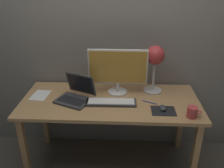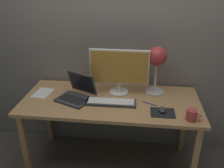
% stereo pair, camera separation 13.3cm
% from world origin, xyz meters
% --- Properties ---
extents(ground_plane, '(4.80, 4.80, 0.00)m').
position_xyz_m(ground_plane, '(0.00, 0.00, 0.00)').
color(ground_plane, brown).
rests_on(ground_plane, ground).
extents(back_wall, '(4.80, 0.06, 2.60)m').
position_xyz_m(back_wall, '(0.00, 0.40, 1.30)').
color(back_wall, gray).
rests_on(back_wall, ground).
extents(desk, '(1.60, 0.70, 0.74)m').
position_xyz_m(desk, '(0.00, 0.00, 0.66)').
color(desk, tan).
rests_on(desk, ground).
extents(monitor, '(0.55, 0.18, 0.43)m').
position_xyz_m(monitor, '(0.06, 0.14, 0.98)').
color(monitor, silver).
rests_on(monitor, desk).
extents(keyboard_main, '(0.44, 0.15, 0.03)m').
position_xyz_m(keyboard_main, '(0.01, -0.07, 0.75)').
color(keyboard_main, '#38383A').
rests_on(keyboard_main, desk).
extents(laptop, '(0.38, 0.37, 0.23)m').
position_xyz_m(laptop, '(-0.30, 0.00, 0.80)').
color(laptop, '#38383A').
rests_on(laptop, desk).
extents(desk_lamp, '(0.18, 0.18, 0.45)m').
position_xyz_m(desk_lamp, '(0.40, 0.19, 1.07)').
color(desk_lamp, beige).
rests_on(desk_lamp, desk).
extents(mousepad, '(0.20, 0.16, 0.00)m').
position_xyz_m(mousepad, '(0.45, -0.18, 0.74)').
color(mousepad, black).
rests_on(mousepad, desk).
extents(mouse, '(0.06, 0.10, 0.03)m').
position_xyz_m(mouse, '(0.45, -0.16, 0.76)').
color(mouse, '#38383A').
rests_on(mouse, mousepad).
extents(coffee_mug, '(0.12, 0.08, 0.09)m').
position_xyz_m(coffee_mug, '(0.67, -0.25, 0.78)').
color(coffee_mug, '#CC3F3F').
rests_on(coffee_mug, desk).
extents(paper_sheet_near_mouse, '(0.17, 0.22, 0.00)m').
position_xyz_m(paper_sheet_near_mouse, '(-0.66, 0.06, 0.74)').
color(paper_sheet_near_mouse, white).
rests_on(paper_sheet_near_mouse, desk).
extents(pen, '(0.13, 0.07, 0.01)m').
position_xyz_m(pen, '(0.35, -0.04, 0.74)').
color(pen, '#2633A5').
rests_on(pen, desk).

